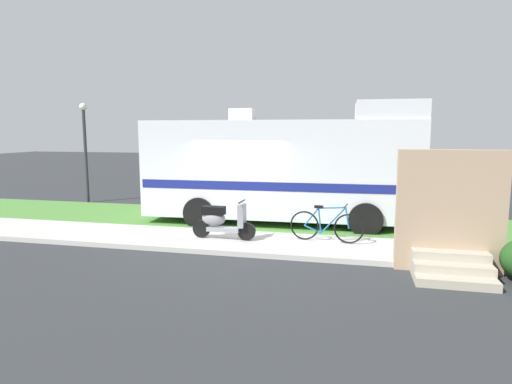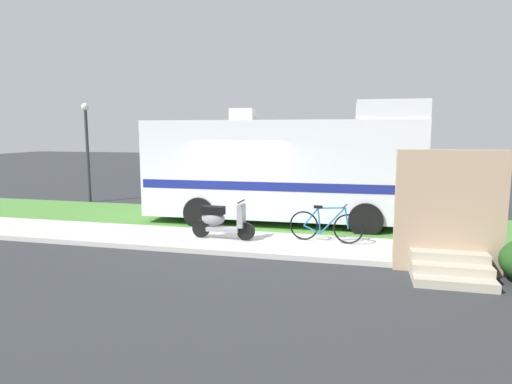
{
  "view_description": "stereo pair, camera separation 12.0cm",
  "coord_description": "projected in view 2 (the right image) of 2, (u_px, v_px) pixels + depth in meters",
  "views": [
    {
      "loc": [
        3.15,
        -11.1,
        2.75
      ],
      "look_at": [
        0.49,
        0.3,
        1.1
      ],
      "focal_mm": 30.33,
      "sensor_mm": 36.0,
      "label": 1
    },
    {
      "loc": [
        3.27,
        -11.07,
        2.75
      ],
      "look_at": [
        0.49,
        0.3,
        1.1
      ],
      "focal_mm": 30.33,
      "sensor_mm": 36.0,
      "label": 2
    }
  ],
  "objects": [
    {
      "name": "bottle_green",
      "position": [
        448.0,
        244.0,
        9.67
      ],
      "size": [
        0.08,
        0.08,
        0.3
      ],
      "color": "brown",
      "rests_on": "ground"
    },
    {
      "name": "street_lamp_post",
      "position": [
        87.0,
        142.0,
        16.58
      ],
      "size": [
        0.28,
        0.28,
        3.81
      ],
      "color": "#333338",
      "rests_on": "ground"
    },
    {
      "name": "grass_strip",
      "position": [
        250.0,
        220.0,
        13.24
      ],
      "size": [
        24.0,
        3.4,
        0.08
      ],
      "color": "#4C8438",
      "rests_on": "ground"
    },
    {
      "name": "sidewalk",
      "position": [
        222.0,
        241.0,
        10.64
      ],
      "size": [
        24.0,
        2.0,
        0.12
      ],
      "color": "beige",
      "rests_on": "ground"
    },
    {
      "name": "scooter",
      "position": [
        221.0,
        220.0,
        10.61
      ],
      "size": [
        1.61,
        0.5,
        0.97
      ],
      "color": "black",
      "rests_on": "ground"
    },
    {
      "name": "porch_steps",
      "position": [
        449.0,
        225.0,
        8.3
      ],
      "size": [
        2.0,
        1.26,
        2.4
      ],
      "color": "#B2A893",
      "rests_on": "ground"
    },
    {
      "name": "bicycle",
      "position": [
        326.0,
        226.0,
        10.31
      ],
      "size": [
        1.77,
        0.52,
        0.91
      ],
      "color": "black",
      "rests_on": "ground"
    },
    {
      "name": "ground_plane",
      "position": [
        236.0,
        233.0,
        11.8
      ],
      "size": [
        80.0,
        80.0,
        0.0
      ],
      "primitive_type": "plane",
      "color": "#2D3033"
    },
    {
      "name": "bottle_spare",
      "position": [
        485.0,
        243.0,
        9.77
      ],
      "size": [
        0.07,
        0.07,
        0.29
      ],
      "color": "#19722D",
      "rests_on": "ground"
    },
    {
      "name": "motorhome_rv",
      "position": [
        285.0,
        167.0,
        12.8
      ],
      "size": [
        7.91,
        2.83,
        3.55
      ],
      "color": "silver",
      "rests_on": "ground"
    },
    {
      "name": "pickup_truck_near",
      "position": [
        408.0,
        180.0,
        15.98
      ],
      "size": [
        5.39,
        2.4,
        1.75
      ],
      "color": "#1E478C",
      "rests_on": "ground"
    }
  ]
}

